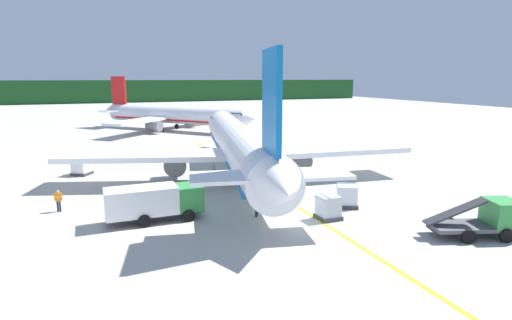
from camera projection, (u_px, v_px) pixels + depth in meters
name	position (u px, v px, depth m)	size (l,w,h in m)	color
ground	(173.00, 137.00, 73.24)	(240.00, 320.00, 0.20)	#A8A8A3
distant_treeline	(126.00, 91.00, 173.23)	(216.00, 6.00, 9.11)	#19471E
airliner_foreground	(239.00, 145.00, 42.49)	(34.48, 41.49, 11.90)	white
airliner_mid_apron	(172.00, 115.00, 81.12)	(26.61, 29.35, 10.37)	silver
service_truck_baggage	(488.00, 218.00, 26.94)	(6.12, 3.73, 2.51)	#338C3F
service_truck_catering	(154.00, 201.00, 29.81)	(6.79, 2.57, 2.54)	#338C3F
cargo_container_near	(82.00, 166.00, 44.12)	(2.37, 2.37, 1.99)	#333338
cargo_container_mid	(347.00, 196.00, 33.23)	(2.30, 2.30, 1.88)	#333338
cargo_container_far	(328.00, 207.00, 30.24)	(1.67, 1.67, 1.87)	#333338
crew_marshaller	(257.00, 204.00, 30.78)	(0.49, 0.48, 1.70)	#191E33
crew_loader_left	(58.00, 199.00, 31.95)	(0.59, 0.39, 1.69)	#191E33
apron_guide_line	(266.00, 187.00, 39.48)	(0.30, 60.00, 0.01)	yellow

